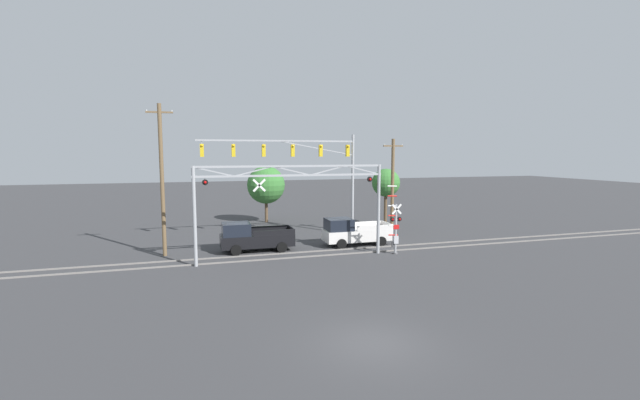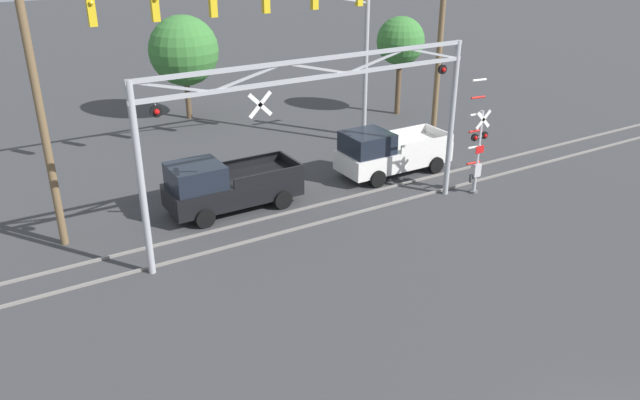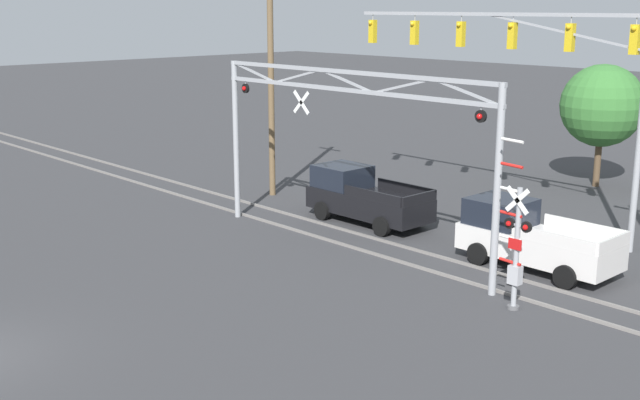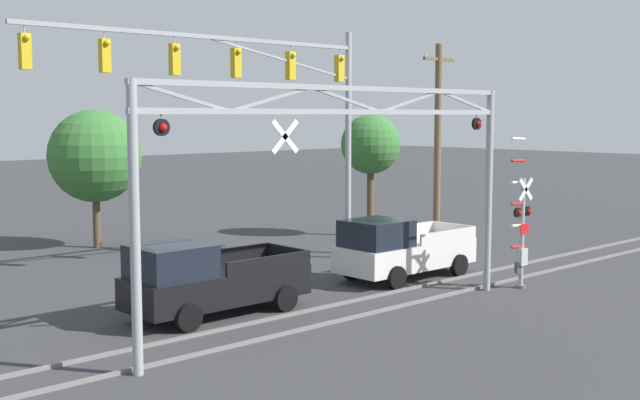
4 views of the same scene
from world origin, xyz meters
name	(u,v)px [view 4 (image 4 of 4)]	position (x,y,z in m)	size (l,w,h in m)	color
rail_track_near	(339,321)	(0.00, 14.00, 0.05)	(80.00, 0.08, 0.10)	gray
rail_track_far	(305,311)	(0.00, 15.43, 0.05)	(80.00, 0.08, 0.10)	gray
crossing_gantry	(347,157)	(-0.02, 13.72, 4.60)	(13.06, 0.27, 6.50)	#9EA0A5
crossing_signal_mast	(521,233)	(7.50, 13.17, 1.84)	(1.15, 0.35, 5.02)	#9EA0A5
traffic_signal_span	(269,93)	(3.21, 21.05, 6.52)	(13.50, 0.39, 8.93)	#9EA0A5
pickup_truck_lead	(208,280)	(-2.30, 17.02, 1.05)	(5.39, 2.31, 2.19)	black
pickup_truck_following	(400,249)	(5.66, 16.87, 1.05)	(5.36, 2.31, 2.19)	silver
utility_pole_right	(438,148)	(10.02, 18.82, 4.40)	(1.80, 0.28, 8.52)	brown
background_tree_beyond_span	(371,145)	(12.13, 24.59, 4.32)	(2.81, 2.81, 5.77)	brown
background_tree_far_left_verge	(95,156)	(0.95, 30.21, 3.97)	(3.98, 3.98, 5.97)	brown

